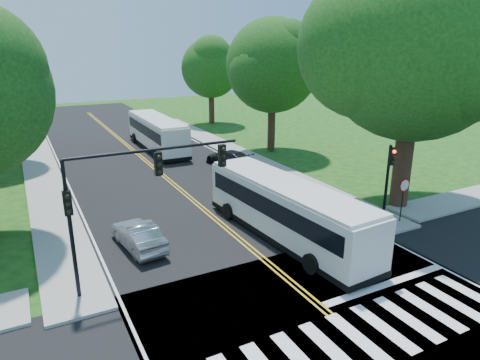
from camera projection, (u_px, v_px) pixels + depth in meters
ground at (348, 330)px, 15.23m from camera, size 140.00×140.00×0.00m
road at (177, 187)px, 30.42m from camera, size 14.00×96.00×0.01m
cross_road at (348, 330)px, 15.23m from camera, size 60.00×12.00×0.01m
center_line at (160, 173)px, 33.80m from camera, size 0.36×70.00×0.01m
edge_line_w at (69, 185)px, 30.80m from camera, size 0.12×70.00×0.01m
edge_line_e at (236, 162)px, 36.80m from camera, size 0.12×70.00×0.01m
crosswalk at (358, 338)px, 14.80m from camera, size 12.60×3.00×0.01m
stop_bar at (387, 284)px, 18.12m from camera, size 6.60×0.40×0.01m
sidewalk_nw at (43, 176)px, 32.65m from camera, size 2.60×40.00×0.15m
sidewalk_ne at (236, 152)px, 39.98m from camera, size 2.60×40.00×0.15m
tree_ne_big at (417, 46)px, 23.91m from camera, size 10.80×10.80×14.91m
tree_east_mid at (273, 66)px, 38.18m from camera, size 8.40×8.40×11.93m
tree_east_far at (211, 68)px, 52.43m from camera, size 7.20×7.20×10.34m
signal_nw at (130, 187)px, 16.74m from camera, size 7.15×0.46×5.66m
signal_ne at (389, 174)px, 23.38m from camera, size 0.30×0.46×4.40m
stop_sign at (404, 190)px, 23.63m from camera, size 0.76×0.08×2.53m
bus_lead at (286, 209)px, 22.01m from camera, size 3.41×11.78×3.01m
bus_follow at (157, 133)px, 40.92m from camera, size 2.97×11.87×3.06m
hatchback at (138, 235)px, 21.13m from camera, size 1.94×4.30×1.37m
suv at (320, 205)px, 25.15m from camera, size 3.26×5.12×1.32m
dark_sedan at (229, 158)px, 35.75m from camera, size 3.20×4.72×1.27m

